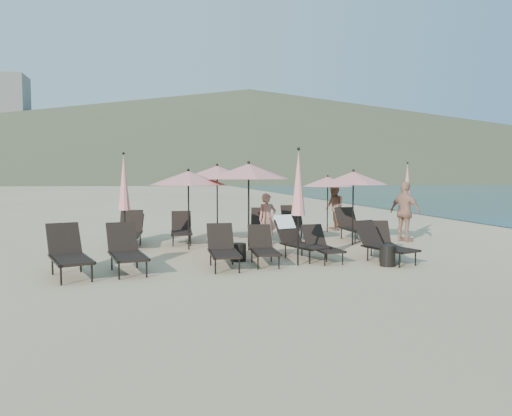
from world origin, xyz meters
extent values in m
plane|color=#D6BA8C|center=(0.00, 0.00, 0.00)|extent=(800.00, 800.00, 0.00)
cone|color=brown|center=(60.00, 300.00, 27.50)|extent=(690.00, 690.00, 55.00)
cone|color=brown|center=(190.00, 330.00, 16.00)|extent=(280.00, 280.00, 32.00)
cube|color=beige|center=(-70.00, 245.00, 24.00)|extent=(22.00, 18.00, 48.00)
cube|color=beige|center=(-45.00, 310.00, 19.00)|extent=(18.00, 16.00, 38.00)
cube|color=black|center=(-5.42, -0.66, 0.39)|extent=(1.06, 1.48, 0.06)
cube|color=black|center=(-5.69, 0.20, 0.72)|extent=(0.81, 0.69, 0.69)
cylinder|color=black|center=(-5.53, -1.28, 0.19)|extent=(0.04, 0.04, 0.38)
cylinder|color=black|center=(-5.87, -0.18, 0.19)|extent=(0.04, 0.04, 0.38)
cylinder|color=black|center=(-4.97, -1.10, 0.19)|extent=(0.04, 0.04, 0.38)
cylinder|color=black|center=(-5.32, -0.01, 0.19)|extent=(0.04, 0.04, 0.38)
cube|color=black|center=(-5.75, -0.71, 0.40)|extent=(0.49, 1.44, 0.04)
cube|color=black|center=(-5.12, -0.51, 0.40)|extent=(0.49, 1.44, 0.04)
cube|color=black|center=(-4.29, -0.40, 0.38)|extent=(0.90, 1.39, 0.05)
cube|color=black|center=(-4.46, 0.45, 0.69)|extent=(0.75, 0.61, 0.66)
cylinder|color=black|center=(-4.46, -0.98, 0.18)|extent=(0.04, 0.04, 0.36)
cylinder|color=black|center=(-4.68, 0.10, 0.18)|extent=(0.04, 0.04, 0.36)
cylinder|color=black|center=(-3.91, -0.88, 0.18)|extent=(0.04, 0.04, 0.36)
cylinder|color=black|center=(-4.13, 0.21, 0.18)|extent=(0.04, 0.04, 0.36)
cube|color=black|center=(-4.62, -0.41, 0.39)|extent=(0.32, 1.43, 0.04)
cube|color=black|center=(-3.99, -0.29, 0.39)|extent=(0.32, 1.43, 0.04)
cube|color=black|center=(-2.20, -0.35, 0.35)|extent=(0.65, 1.21, 0.05)
cube|color=black|center=(-2.18, 0.46, 0.64)|extent=(0.63, 0.47, 0.62)
cylinder|color=black|center=(-2.47, -0.84, 0.17)|extent=(0.04, 0.04, 0.34)
cylinder|color=black|center=(-2.44, 0.19, 0.17)|extent=(0.04, 0.04, 0.34)
cylinder|color=black|center=(-1.95, -0.85, 0.17)|extent=(0.04, 0.04, 0.34)
cylinder|color=black|center=(-1.92, 0.17, 0.17)|extent=(0.04, 0.04, 0.34)
cube|color=black|center=(-2.50, -0.29, 0.36)|extent=(0.08, 1.35, 0.04)
cube|color=black|center=(-1.90, -0.31, 0.36)|extent=(0.08, 1.35, 0.04)
cube|color=black|center=(-1.20, -0.11, 0.32)|extent=(0.64, 1.14, 0.05)
cube|color=black|center=(-1.16, 0.63, 0.60)|extent=(0.60, 0.45, 0.57)
cylinder|color=black|center=(-1.47, -0.55, 0.16)|extent=(0.03, 0.03, 0.31)
cylinder|color=black|center=(-1.41, 0.39, 0.16)|extent=(0.03, 0.03, 0.31)
cylinder|color=black|center=(-0.99, -0.58, 0.16)|extent=(0.03, 0.03, 0.31)
cylinder|color=black|center=(-0.93, 0.36, 0.16)|extent=(0.03, 0.03, 0.31)
cube|color=black|center=(-1.48, -0.05, 0.33)|extent=(0.11, 1.25, 0.04)
cube|color=black|center=(-0.92, -0.08, 0.33)|extent=(0.11, 1.25, 0.04)
cube|color=black|center=(0.34, 0.02, 0.31)|extent=(0.64, 1.11, 0.04)
cube|color=black|center=(0.28, 0.73, 0.57)|extent=(0.58, 0.45, 0.55)
cylinder|color=black|center=(0.15, -0.44, 0.15)|extent=(0.03, 0.03, 0.30)
cylinder|color=black|center=(0.07, 0.46, 0.15)|extent=(0.03, 0.03, 0.30)
cylinder|color=black|center=(0.61, -0.40, 0.15)|extent=(0.03, 0.03, 0.30)
cylinder|color=black|center=(0.53, 0.51, 0.15)|extent=(0.03, 0.03, 0.30)
cube|color=black|center=(0.08, 0.04, 0.32)|extent=(0.14, 1.19, 0.04)
cube|color=black|center=(0.60, 0.08, 0.32)|extent=(0.14, 1.19, 0.04)
cube|color=black|center=(1.98, 0.14, 0.33)|extent=(0.81, 1.22, 0.05)
cube|color=black|center=(2.15, 0.88, 0.60)|extent=(0.66, 0.54, 0.58)
cylinder|color=black|center=(1.64, -0.26, 0.16)|extent=(0.03, 0.03, 0.32)
cylinder|color=black|center=(1.85, 0.68, 0.16)|extent=(0.03, 0.03, 0.32)
cylinder|color=black|center=(2.11, -0.37, 0.16)|extent=(0.03, 0.03, 0.32)
cylinder|color=black|center=(2.33, 0.57, 0.16)|extent=(0.03, 0.03, 0.32)
cube|color=black|center=(1.72, 0.25, 0.34)|extent=(0.32, 1.24, 0.04)
cube|color=black|center=(2.26, 0.13, 0.34)|extent=(0.32, 1.24, 0.04)
cube|color=black|center=(-4.43, 4.32, 0.32)|extent=(0.75, 1.17, 0.05)
cube|color=black|center=(-4.29, 5.04, 0.58)|extent=(0.63, 0.51, 0.56)
cylinder|color=black|center=(-4.75, 3.92, 0.15)|extent=(0.03, 0.03, 0.31)
cylinder|color=black|center=(-4.57, 4.84, 0.15)|extent=(0.03, 0.03, 0.31)
cylinder|color=black|center=(-4.29, 3.84, 0.15)|extent=(0.03, 0.03, 0.31)
cylinder|color=black|center=(-4.11, 4.75, 0.15)|extent=(0.03, 0.03, 0.31)
cube|color=black|center=(-4.69, 4.42, 0.32)|extent=(0.26, 1.20, 0.04)
cube|color=black|center=(-4.16, 4.32, 0.32)|extent=(0.26, 1.20, 0.04)
cube|color=black|center=(-4.43, 3.35, 0.38)|extent=(0.77, 1.35, 0.05)
cube|color=black|center=(-4.36, 4.23, 0.70)|extent=(0.71, 0.54, 0.67)
cylinder|color=black|center=(-4.75, 2.83, 0.18)|extent=(0.04, 0.04, 0.37)
cylinder|color=black|center=(-4.67, 3.95, 0.18)|extent=(0.04, 0.04, 0.37)
cylinder|color=black|center=(-4.19, 2.79, 0.18)|extent=(0.04, 0.04, 0.37)
cylinder|color=black|center=(-4.10, 3.91, 0.18)|extent=(0.04, 0.04, 0.37)
cube|color=black|center=(-4.75, 3.43, 0.39)|extent=(0.15, 1.46, 0.04)
cube|color=black|center=(-4.10, 3.38, 0.39)|extent=(0.15, 1.46, 0.04)
cube|color=black|center=(-2.87, 3.89, 0.35)|extent=(0.68, 1.22, 0.05)
cube|color=black|center=(-2.83, 4.69, 0.64)|extent=(0.64, 0.48, 0.61)
cylinder|color=black|center=(-3.16, 3.41, 0.17)|extent=(0.04, 0.04, 0.34)
cylinder|color=black|center=(-3.10, 4.43, 0.17)|extent=(0.04, 0.04, 0.34)
cylinder|color=black|center=(-2.64, 3.38, 0.17)|extent=(0.04, 0.04, 0.34)
cylinder|color=black|center=(-2.58, 4.40, 0.17)|extent=(0.04, 0.04, 0.34)
cube|color=black|center=(-3.17, 3.96, 0.36)|extent=(0.12, 1.34, 0.04)
cube|color=black|center=(-2.57, 3.93, 0.36)|extent=(0.12, 1.34, 0.04)
cube|color=black|center=(-0.36, 4.07, 0.37)|extent=(0.93, 1.38, 0.05)
cube|color=black|center=(-0.16, 4.90, 0.68)|extent=(0.75, 0.62, 0.65)
cylinder|color=black|center=(-0.76, 3.63, 0.18)|extent=(0.04, 0.04, 0.36)
cylinder|color=black|center=(-0.50, 4.68, 0.18)|extent=(0.04, 0.04, 0.36)
cylinder|color=black|center=(-0.22, 3.50, 0.18)|extent=(0.04, 0.04, 0.36)
cylinder|color=black|center=(0.03, 4.55, 0.18)|extent=(0.04, 0.04, 0.36)
cube|color=black|center=(-0.66, 4.20, 0.38)|extent=(0.38, 1.39, 0.04)
cube|color=black|center=(-0.05, 4.05, 0.38)|extent=(0.38, 1.39, 0.04)
cube|color=black|center=(0.87, 4.16, 0.39)|extent=(0.80, 1.39, 0.06)
cube|color=black|center=(0.95, 5.05, 0.72)|extent=(0.73, 0.56, 0.69)
cylinder|color=black|center=(0.54, 3.63, 0.19)|extent=(0.04, 0.04, 0.38)
cylinder|color=black|center=(0.64, 4.77, 0.19)|extent=(0.04, 0.04, 0.38)
cylinder|color=black|center=(1.11, 3.58, 0.19)|extent=(0.04, 0.04, 0.38)
cylinder|color=black|center=(1.21, 4.72, 0.19)|extent=(0.04, 0.04, 0.38)
cube|color=black|center=(0.55, 4.24, 0.40)|extent=(0.18, 1.50, 0.04)
cube|color=black|center=(1.21, 4.18, 0.40)|extent=(0.18, 1.50, 0.04)
cube|color=black|center=(2.63, 3.40, 0.37)|extent=(0.67, 1.28, 0.05)
cube|color=black|center=(2.62, 4.26, 0.69)|extent=(0.66, 0.49, 0.66)
cylinder|color=black|center=(2.35, 2.87, 0.18)|extent=(0.04, 0.04, 0.36)
cylinder|color=black|center=(2.34, 3.97, 0.18)|extent=(0.04, 0.04, 0.36)
cylinder|color=black|center=(2.91, 2.87, 0.18)|extent=(0.04, 0.04, 0.36)
cylinder|color=black|center=(2.90, 3.97, 0.18)|extent=(0.04, 0.04, 0.36)
cube|color=black|center=(2.30, 3.45, 0.38)|extent=(0.05, 1.44, 0.04)
cube|color=black|center=(2.95, 3.46, 0.38)|extent=(0.05, 1.44, 0.04)
cube|color=black|center=(-0.03, 0.41, 0.35)|extent=(0.96, 1.32, 0.05)
cube|color=black|center=(-0.29, 1.16, 0.64)|extent=(0.73, 0.62, 0.61)
cylinder|color=black|center=(-0.12, -0.15, 0.17)|extent=(0.04, 0.04, 0.34)
cylinder|color=black|center=(-0.44, 0.82, 0.17)|extent=(0.04, 0.04, 0.34)
cylinder|color=black|center=(0.37, 0.02, 0.17)|extent=(0.04, 0.04, 0.34)
cylinder|color=black|center=(0.05, 0.99, 0.17)|extent=(0.04, 0.04, 0.34)
cube|color=black|center=(-0.33, 0.36, 0.36)|extent=(0.47, 1.28, 0.04)
cube|color=black|center=(0.24, 0.55, 0.36)|extent=(0.47, 1.28, 0.04)
cube|color=white|center=(-0.33, 1.30, 0.87)|extent=(0.60, 0.44, 0.37)
cube|color=black|center=(1.83, -0.47, 0.35)|extent=(0.97, 1.34, 0.05)
cube|color=black|center=(1.58, 0.30, 0.65)|extent=(0.74, 0.63, 0.62)
cylinder|color=black|center=(1.74, -1.03, 0.17)|extent=(0.04, 0.04, 0.34)
cylinder|color=black|center=(1.42, -0.04, 0.17)|extent=(0.04, 0.04, 0.34)
cylinder|color=black|center=(2.24, -0.87, 0.17)|extent=(0.04, 0.04, 0.34)
cylinder|color=black|center=(1.92, 0.12, 0.17)|extent=(0.04, 0.04, 0.34)
cube|color=black|center=(1.53, -0.51, 0.36)|extent=(0.46, 1.31, 0.04)
cube|color=black|center=(2.10, -0.33, 0.36)|extent=(0.46, 1.31, 0.04)
cylinder|color=black|center=(-2.75, 2.73, 1.07)|extent=(0.04, 0.04, 2.13)
cone|color=#D4787E|center=(-2.75, 2.73, 2.03)|extent=(2.13, 2.13, 0.39)
sphere|color=black|center=(-2.75, 2.73, 2.25)|extent=(0.08, 0.08, 0.08)
cylinder|color=black|center=(-1.11, 2.25, 1.16)|extent=(0.05, 0.05, 2.33)
cone|color=#D4787E|center=(-1.11, 2.25, 2.22)|extent=(2.33, 2.33, 0.42)
sphere|color=black|center=(-1.11, 2.25, 2.46)|extent=(0.09, 0.09, 0.09)
cylinder|color=black|center=(2.13, 2.54, 1.06)|extent=(0.04, 0.04, 2.12)
cone|color=#D4787E|center=(2.13, 2.54, 2.02)|extent=(2.12, 2.12, 0.38)
sphere|color=black|center=(2.13, 2.54, 2.24)|extent=(0.08, 0.08, 0.08)
cylinder|color=black|center=(-1.54, 5.58, 1.16)|extent=(0.05, 0.05, 2.32)
cone|color=#D4787E|center=(-1.54, 5.58, 2.21)|extent=(2.32, 2.32, 0.42)
sphere|color=black|center=(-1.54, 5.58, 2.45)|extent=(0.09, 0.09, 0.09)
cylinder|color=black|center=(2.59, 5.94, 0.97)|extent=(0.04, 0.04, 1.95)
cone|color=#D4787E|center=(2.59, 5.94, 1.86)|extent=(1.95, 1.95, 0.35)
sphere|color=black|center=(2.59, 5.94, 2.06)|extent=(0.07, 0.07, 0.07)
cylinder|color=black|center=(-0.44, -0.26, 0.59)|extent=(0.04, 0.04, 1.18)
cone|color=#D4787E|center=(-0.44, -0.26, 1.94)|extent=(0.32, 0.32, 1.51)
sphere|color=black|center=(-0.44, -0.26, 2.72)|extent=(0.08, 0.08, 0.08)
cylinder|color=black|center=(4.62, 3.86, 0.55)|extent=(0.04, 0.04, 1.09)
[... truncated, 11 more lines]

